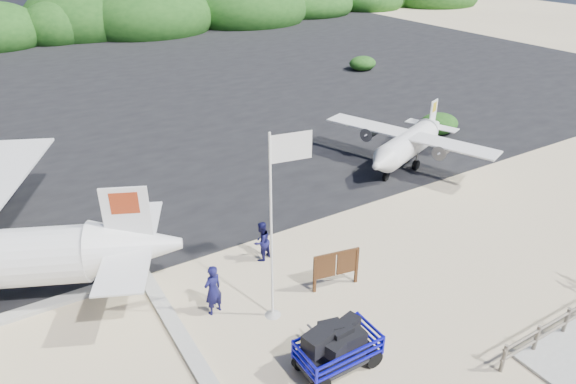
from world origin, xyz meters
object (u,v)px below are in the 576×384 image
baggage_cart (337,367)px  aircraft_large (233,82)px  crew_b (262,241)px  crew_a (213,290)px  flagpole (273,315)px  signboard (335,287)px

baggage_cart → aircraft_large: size_ratio=0.15×
crew_b → crew_a: bearing=13.1°
flagpole → signboard: flagpole is taller
signboard → aircraft_large: (8.99, 26.72, 0.00)m
crew_a → crew_b: (2.87, 1.89, -0.12)m
flagpole → crew_b: size_ratio=3.99×
baggage_cart → crew_a: 4.71m
crew_a → signboard: bearing=150.7°
aircraft_large → crew_a: bearing=87.3°
signboard → aircraft_large: size_ratio=0.11×
flagpole → crew_a: 2.18m
flagpole → aircraft_large: size_ratio=0.37×
signboard → flagpole: bearing=-166.0°
crew_a → aircraft_large: bearing=-133.3°
baggage_cart → crew_b: size_ratio=1.60×
crew_b → flagpole: bearing=47.0°
flagpole → aircraft_large: flagpole is taller
baggage_cart → crew_a: crew_a is taller
signboard → crew_a: 4.49m
crew_a → aircraft_large: (13.27, 25.71, -0.93)m
signboard → baggage_cart: bearing=-114.3°
crew_a → baggage_cart: bearing=100.7°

